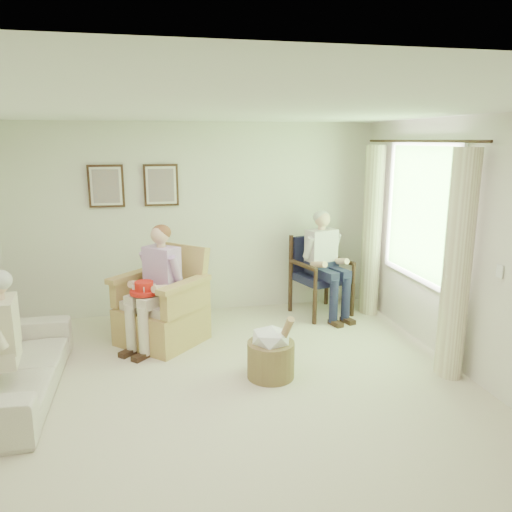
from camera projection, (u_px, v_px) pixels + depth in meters
name	position (u px, v px, depth m)	size (l,w,h in m)	color
floor	(228.00, 409.00, 4.49)	(5.50, 5.50, 0.00)	beige
back_wall	(196.00, 220.00, 6.81)	(5.00, 0.04, 2.60)	silver
front_wall	(356.00, 485.00, 1.57)	(5.00, 0.04, 2.60)	silver
right_wall	(488.00, 256.00, 4.70)	(0.04, 5.50, 2.60)	silver
ceiling	(224.00, 109.00, 3.90)	(5.00, 5.50, 0.02)	white
window	(421.00, 209.00, 5.77)	(0.13, 2.50, 1.63)	#2D6B23
curtain_left	(457.00, 266.00, 4.91)	(0.34, 0.34, 2.30)	beige
curtain_right	(372.00, 231.00, 6.77)	(0.34, 0.34, 2.30)	beige
framed_print_left	(106.00, 186.00, 6.44)	(0.45, 0.05, 0.55)	#382114
framed_print_right	(161.00, 185.00, 6.58)	(0.45, 0.05, 0.55)	#382114
wicker_armchair	(161.00, 312.00, 5.94)	(0.89, 0.88, 1.13)	tan
wood_armchair	(319.00, 271.00, 6.92)	(0.69, 0.65, 1.06)	black
sofa	(11.00, 366.00, 4.68)	(0.80, 2.04, 0.60)	beige
person_wicker	(160.00, 278.00, 5.70)	(0.40, 0.62, 1.40)	beige
person_dark	(324.00, 256.00, 6.70)	(0.40, 0.63, 1.41)	#1B1E3C
red_hat	(144.00, 289.00, 5.56)	(0.32, 0.32, 0.14)	red
hatbox	(271.00, 351.00, 5.04)	(0.52, 0.52, 0.71)	tan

